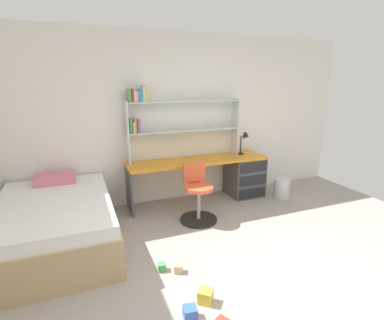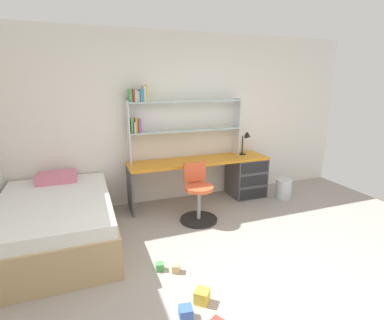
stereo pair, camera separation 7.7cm
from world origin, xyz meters
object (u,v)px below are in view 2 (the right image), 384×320
at_px(toy_block_blue_0, 186,313).
at_px(waste_bin, 283,189).
at_px(desk, 234,174).
at_px(swivel_chair, 198,199).
at_px(bookshelf_hutch, 171,116).
at_px(toy_block_natural_4, 176,268).
at_px(toy_block_green_2, 160,266).
at_px(bed_platform, 56,222).
at_px(toy_block_yellow_3, 202,296).
at_px(desk_lamp, 247,140).

bearing_deg(toy_block_blue_0, waste_bin, 38.36).
height_order(desk, toy_block_blue_0, desk).
xyz_separation_m(swivel_chair, waste_bin, (1.63, 0.24, -0.15)).
relative_size(desk, bookshelf_hutch, 1.25).
height_order(swivel_chair, waste_bin, swivel_chair).
xyz_separation_m(desk, toy_block_natural_4, (-1.52, -1.64, -0.36)).
relative_size(toy_block_blue_0, toy_block_green_2, 1.37).
xyz_separation_m(bed_platform, waste_bin, (3.44, 0.28, -0.13)).
height_order(bookshelf_hutch, toy_block_green_2, bookshelf_hutch).
height_order(bookshelf_hutch, bed_platform, bookshelf_hutch).
height_order(bookshelf_hutch, waste_bin, bookshelf_hutch).
xyz_separation_m(bed_platform, toy_block_blue_0, (1.05, -1.61, -0.24)).
xyz_separation_m(toy_block_yellow_3, toy_block_natural_4, (-0.08, 0.49, -0.02)).
bearing_deg(bookshelf_hutch, bed_platform, -154.36).
relative_size(desk_lamp, swivel_chair, 0.48).
height_order(swivel_chair, toy_block_yellow_3, swivel_chair).
relative_size(bookshelf_hutch, waste_bin, 5.52).
xyz_separation_m(desk_lamp, swivel_chair, (-1.13, -0.65, -0.64)).
relative_size(bookshelf_hutch, swivel_chair, 2.26).
relative_size(waste_bin, toy_block_blue_0, 3.03).
bearing_deg(desk_lamp, desk, -171.21).
distance_m(desk, waste_bin, 0.87).
bearing_deg(bed_platform, desk, 13.49).
distance_m(toy_block_green_2, toy_block_yellow_3, 0.63).
height_order(bed_platform, toy_block_blue_0, bed_platform).
height_order(waste_bin, toy_block_green_2, waste_bin).
bearing_deg(toy_block_green_2, toy_block_natural_4, -30.85).
bearing_deg(desk_lamp, toy_block_green_2, -140.51).
bearing_deg(waste_bin, bed_platform, -175.38).
bearing_deg(toy_block_blue_0, toy_block_natural_4, 79.83).
xyz_separation_m(bookshelf_hutch, toy_block_blue_0, (-0.61, -2.41, -1.33)).
distance_m(desk_lamp, waste_bin, 1.02).
bearing_deg(toy_block_green_2, waste_bin, 25.95).
bearing_deg(waste_bin, toy_block_green_2, -154.05).
distance_m(desk, swivel_chair, 1.07).
distance_m(bookshelf_hutch, waste_bin, 2.21).
distance_m(toy_block_blue_0, toy_block_green_2, 0.71).
distance_m(bookshelf_hutch, toy_block_natural_4, 2.29).
relative_size(waste_bin, toy_block_green_2, 4.16).
distance_m(desk, desk_lamp, 0.61).
bearing_deg(bed_platform, waste_bin, 4.62).
distance_m(swivel_chair, toy_block_yellow_3, 1.64).
height_order(bed_platform, toy_block_natural_4, bed_platform).
relative_size(desk, toy_block_natural_4, 27.78).
relative_size(desk_lamp, waste_bin, 1.17).
relative_size(swivel_chair, toy_block_green_2, 10.17).
xyz_separation_m(toy_block_green_2, toy_block_natural_4, (0.15, -0.09, 0.00)).
bearing_deg(desk_lamp, bookshelf_hutch, 174.82).
relative_size(bookshelf_hutch, desk_lamp, 4.71).
height_order(bookshelf_hutch, toy_block_blue_0, bookshelf_hutch).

